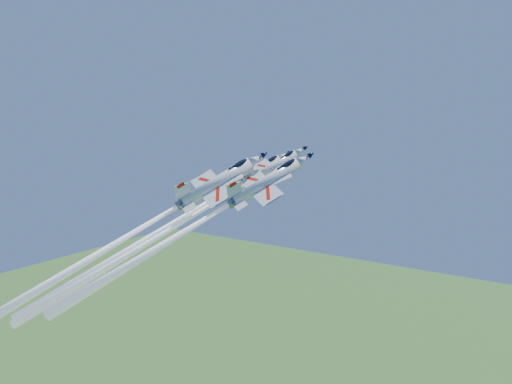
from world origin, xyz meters
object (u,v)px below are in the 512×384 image
Objects in this scene: jet_lead at (174,227)px; jet_slot at (112,246)px; jet_right at (193,227)px; jet_left at (166,227)px.

jet_lead is 0.94× the size of jet_slot.
jet_right is at bearing 2.81° from jet_lead.
jet_right is 0.79× the size of jet_slot.
jet_left is at bearing 117.96° from jet_slot.
jet_left is (-3.31, 1.49, -0.67)m from jet_lead.
jet_left is at bearing -176.11° from jet_right.
jet_slot is (-0.64, -12.72, -0.95)m from jet_left.
jet_lead reaches higher than jet_left.
jet_lead is 9.57m from jet_right.
jet_left is 0.90× the size of jet_slot.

